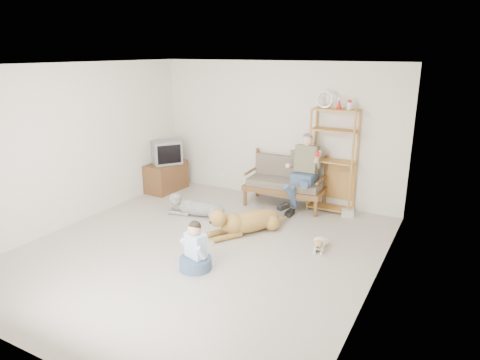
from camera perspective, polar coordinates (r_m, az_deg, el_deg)
The scene contains 17 objects.
floor at distance 6.58m, azimuth -5.25°, elevation -9.17°, with size 5.50×5.50×0.00m, color #B8AFA1.
ceiling at distance 5.91m, azimuth -5.98°, elevation 15.05°, with size 5.50×5.50×0.00m, color silver.
wall_back at distance 8.47m, azimuth 4.91°, elevation 6.42°, with size 5.00×5.00×0.00m, color beige.
wall_front at distance 4.24m, azimuth -26.91°, elevation -6.23°, with size 5.00×5.00×0.00m, color beige.
wall_left at distance 7.76m, azimuth -21.15°, elevation 4.37°, with size 5.50×5.50×0.00m, color beige.
wall_right at distance 5.18m, azimuth 18.00°, elevation -1.16°, with size 5.50×5.50×0.00m, color beige.
loveseat at distance 8.24m, azimuth 6.18°, elevation -0.10°, with size 1.54×0.78×0.95m.
man at distance 7.86m, azimuth 8.05°, elevation 0.35°, with size 0.55×0.79×1.27m.
etagere at distance 7.96m, azimuth 12.24°, elevation 2.65°, with size 0.84×0.37×2.21m.
book_stack at distance 7.98m, azimuth 14.16°, elevation -4.29°, with size 0.21×0.15×0.13m, color silver.
tv_stand at distance 9.24m, azimuth -9.83°, elevation 0.43°, with size 0.54×0.92×0.60m.
crt_tv at distance 9.10m, azimuth -9.79°, elevation 3.68°, with size 0.71×0.73×0.48m.
wall_outlet at distance 9.26m, azimuth -2.39°, elevation 0.70°, with size 0.12×0.02×0.08m, color white.
golden_retriever at distance 7.03m, azimuth 0.54°, elevation -5.58°, with size 0.95×1.41×0.48m.
shaggy_dog at distance 7.82m, azimuth -6.04°, elevation -3.59°, with size 1.28×0.51×0.39m.
terrier at distance 6.61m, azimuth 10.58°, elevation -8.36°, with size 0.23×0.59×0.22m.
child at distance 5.94m, azimuth -5.96°, elevation -9.48°, with size 0.45×0.45×0.71m.
Camera 1 is at (3.33, -4.88, 2.89)m, focal length 32.00 mm.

